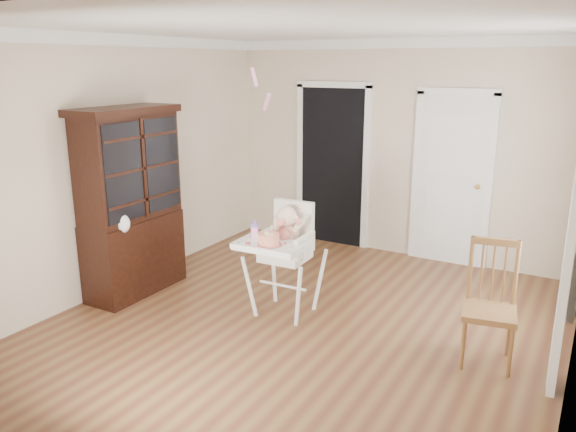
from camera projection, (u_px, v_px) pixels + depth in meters
The scene contains 14 objects.
floor at pixel (303, 326), 5.33m from camera, with size 5.00×5.00×0.00m, color #562F1D.
ceiling at pixel (305, 27), 4.61m from camera, with size 5.00×5.00×0.00m, color white.
wall_back at pixel (398, 150), 7.06m from camera, with size 4.50×4.50×0.00m, color beige.
wall_left at pixel (121, 165), 6.05m from camera, with size 5.00×5.00×0.00m, color beige.
crown_molding at pixel (305, 35), 4.63m from camera, with size 4.50×5.00×0.12m, color white, non-canonical shape.
doorway at pixel (332, 163), 7.54m from camera, with size 1.06×0.05×2.22m.
closet_door at pixel (451, 181), 6.79m from camera, with size 0.96×0.09×2.13m.
high_chair at pixel (285, 246), 5.43m from camera, with size 0.68×0.83×1.14m.
baby at pixel (286, 230), 5.41m from camera, with size 0.32×0.24×0.47m.
cake at pixel (269, 240), 5.14m from camera, with size 0.25×0.25×0.12m.
sippy_cup at pixel (255, 230), 5.35m from camera, with size 0.08×0.08×0.19m.
china_cabinet at pixel (131, 203), 5.89m from camera, with size 0.52×1.18×1.99m.
dining_chair at pixel (490, 308), 4.59m from camera, with size 0.49×0.49×1.03m.
streamer at pixel (254, 76), 4.85m from camera, with size 0.03×0.50×0.02m, color pink, non-canonical shape.
Camera 1 is at (2.29, -4.29, 2.42)m, focal length 35.00 mm.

